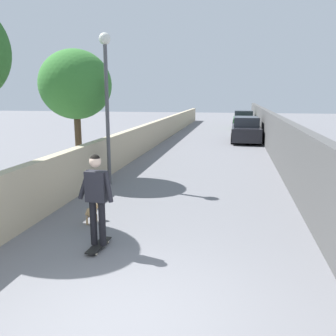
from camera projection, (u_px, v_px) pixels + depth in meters
The scene contains 10 objects.
ground_plane at pixel (207, 152), 18.03m from camera, with size 80.00×80.00×0.00m, color slate.
wall_left at pixel (135, 143), 16.55m from camera, with size 48.00×0.30×1.37m, color tan.
fence_right at pixel (277, 139), 15.32m from camera, with size 48.00×0.30×1.99m, color #4C4C4C.
tree_left_near at pixel (75, 85), 11.84m from camera, with size 2.41×2.41×4.39m.
lamp_post at pixel (106, 84), 11.05m from camera, with size 0.36×0.36×4.76m.
skateboard at pixel (99, 245), 6.79m from camera, with size 0.81×0.24×0.08m.
person_skateboarder at pixel (97, 193), 6.58m from camera, with size 0.24×0.71×1.76m.
dog at pixel (92, 211), 8.12m from camera, with size 1.60×0.80×1.06m.
car_near at pixel (246, 130), 22.03m from camera, with size 4.22×1.80×1.54m.
car_far at pixel (243, 120), 30.42m from camera, with size 3.88×1.80×1.54m.
Camera 1 is at (-3.87, -1.36, 2.92)m, focal length 37.76 mm.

